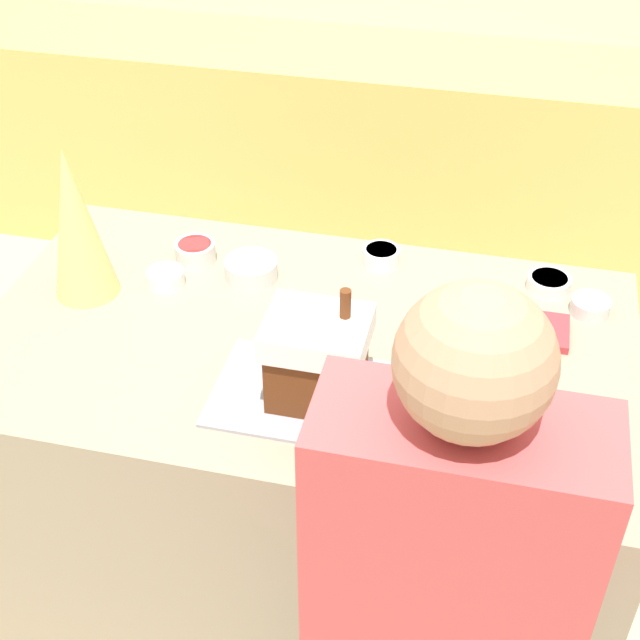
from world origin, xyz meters
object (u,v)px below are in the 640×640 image
(candy_bowl_behind_tray, at_px, (590,306))
(candy_bowl_far_right, at_px, (381,255))
(candy_bowl_near_tray_right, at_px, (251,269))
(candy_bowl_far_left, at_px, (166,277))
(mug, at_px, (504,434))
(baking_tray, at_px, (317,396))
(candy_bowl_beside_tree, at_px, (195,251))
(gingerbread_house, at_px, (317,357))
(cookbook, at_px, (524,328))
(candy_bowl_center_rear, at_px, (549,283))
(candy_bowl_near_tray_left, at_px, (452,309))
(decorative_tree, at_px, (76,224))

(candy_bowl_behind_tray, distance_m, candy_bowl_far_right, 0.55)
(candy_bowl_far_right, bearing_deg, candy_bowl_near_tray_right, -155.44)
(candy_bowl_far_left, relative_size, mug, 0.97)
(baking_tray, distance_m, candy_bowl_beside_tree, 0.63)
(gingerbread_house, height_order, candy_bowl_far_right, gingerbread_house)
(candy_bowl_near_tray_right, height_order, cookbook, candy_bowl_near_tray_right)
(candy_bowl_center_rear, height_order, candy_bowl_far_left, candy_bowl_far_left)
(candy_bowl_near_tray_left, distance_m, candy_bowl_beside_tree, 0.70)
(candy_bowl_center_rear, bearing_deg, candy_bowl_near_tray_right, -170.51)
(candy_bowl_behind_tray, height_order, candy_bowl_far_right, candy_bowl_far_right)
(gingerbread_house, distance_m, candy_bowl_beside_tree, 0.64)
(candy_bowl_center_rear, xyz_separation_m, candy_bowl_far_right, (-0.44, 0.02, 0.00))
(gingerbread_house, bearing_deg, mug, -9.68)
(candy_bowl_far_right, bearing_deg, gingerbread_house, -94.49)
(gingerbread_house, relative_size, cookbook, 1.27)
(baking_tray, height_order, cookbook, cookbook)
(decorative_tree, distance_m, mug, 1.13)
(baking_tray, xyz_separation_m, candy_bowl_near_tray_right, (-0.27, 0.41, 0.03))
(candy_bowl_behind_tray, bearing_deg, candy_bowl_center_rear, 143.13)
(candy_bowl_center_rear, bearing_deg, candy_bowl_behind_tray, -36.87)
(mug, bearing_deg, candy_bowl_near_tray_right, 144.85)
(decorative_tree, relative_size, candy_bowl_far_right, 4.01)
(decorative_tree, height_order, candy_bowl_beside_tree, decorative_tree)
(baking_tray, height_order, candy_bowl_behind_tray, candy_bowl_behind_tray)
(candy_bowl_beside_tree, height_order, candy_bowl_far_right, candy_bowl_beside_tree)
(candy_bowl_beside_tree, height_order, cookbook, candy_bowl_beside_tree)
(decorative_tree, xyz_separation_m, candy_bowl_near_tray_left, (0.92, 0.09, -0.17))
(candy_bowl_near_tray_right, bearing_deg, gingerbread_house, -56.24)
(candy_bowl_near_tray_right, bearing_deg, candy_bowl_center_rear, 9.49)
(mug, bearing_deg, candy_bowl_behind_tray, 71.18)
(baking_tray, distance_m, mug, 0.41)
(candy_bowl_center_rear, xyz_separation_m, candy_bowl_near_tray_left, (-0.23, -0.18, 0.01))
(gingerbread_house, xyz_separation_m, decorative_tree, (-0.66, 0.26, 0.08))
(candy_bowl_center_rear, bearing_deg, decorative_tree, -166.49)
(mug, bearing_deg, candy_bowl_beside_tree, 148.35)
(candy_bowl_near_tray_right, bearing_deg, candy_bowl_far_right, 24.56)
(candy_bowl_far_right, xyz_separation_m, mug, (0.36, -0.62, 0.02))
(candy_bowl_far_left, xyz_separation_m, cookbook, (0.91, 0.01, -0.01))
(gingerbread_house, distance_m, cookbook, 0.56)
(candy_bowl_near_tray_left, bearing_deg, candy_bowl_center_rear, 38.50)
(candy_bowl_beside_tree, relative_size, candy_bowl_far_right, 1.08)
(candy_bowl_center_rear, distance_m, candy_bowl_near_tray_left, 0.29)
(decorative_tree, xyz_separation_m, cookbook, (1.09, 0.08, -0.19))
(candy_bowl_near_tray_right, relative_size, candy_bowl_beside_tree, 1.28)
(gingerbread_house, distance_m, candy_bowl_near_tray_right, 0.50)
(baking_tray, relative_size, mug, 4.60)
(candy_bowl_far_right, relative_size, cookbook, 0.47)
(decorative_tree, relative_size, candy_bowl_far_left, 4.13)
(candy_bowl_far_left, bearing_deg, candy_bowl_far_right, 22.91)
(decorative_tree, height_order, mug, decorative_tree)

